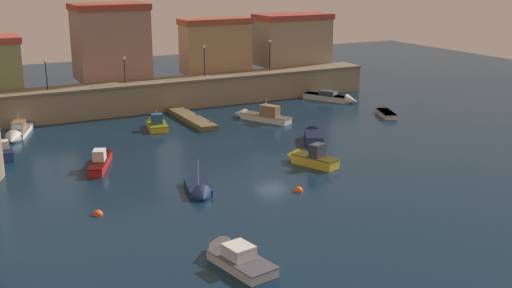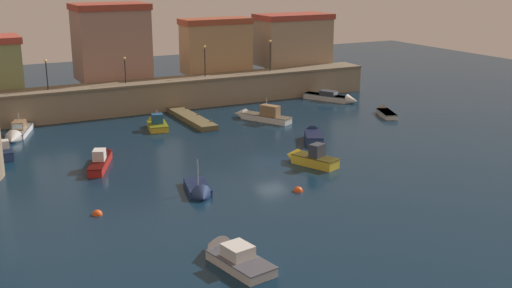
% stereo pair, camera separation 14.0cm
% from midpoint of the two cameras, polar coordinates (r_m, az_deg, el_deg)
% --- Properties ---
extents(ground_plane, '(133.06, 133.06, 0.00)m').
position_cam_midpoint_polar(ground_plane, '(53.94, 1.51, -1.61)').
color(ground_plane, '#0C2338').
extents(quay_wall, '(50.74, 3.93, 3.35)m').
position_cam_midpoint_polar(quay_wall, '(74.80, -7.42, 4.50)').
color(quay_wall, gray).
rests_on(quay_wall, ground).
extents(old_town_backdrop, '(49.68, 5.89, 8.68)m').
position_cam_midpoint_polar(old_town_backdrop, '(77.89, -9.10, 8.59)').
color(old_town_backdrop, '#87945D').
rests_on(old_town_backdrop, ground).
extents(pier_dock, '(1.82, 10.33, 0.70)m').
position_cam_midpoint_polar(pier_dock, '(68.54, -5.74, 2.31)').
color(pier_dock, brown).
rests_on(pier_dock, ground).
extents(quay_lamp_0, '(0.32, 0.32, 3.19)m').
position_cam_midpoint_polar(quay_lamp_0, '(70.73, -18.11, 6.34)').
color(quay_lamp_0, black).
rests_on(quay_lamp_0, quay_wall).
extents(quay_lamp_1, '(0.32, 0.32, 2.91)m').
position_cam_midpoint_polar(quay_lamp_1, '(72.55, -11.55, 6.89)').
color(quay_lamp_1, black).
rests_on(quay_lamp_1, quay_wall).
extents(quay_lamp_2, '(0.32, 0.32, 3.63)m').
position_cam_midpoint_polar(quay_lamp_2, '(75.64, -4.53, 7.82)').
color(quay_lamp_2, black).
rests_on(quay_lamp_2, quay_wall).
extents(quay_lamp_3, '(0.32, 0.32, 3.79)m').
position_cam_midpoint_polar(quay_lamp_3, '(79.38, 1.32, 8.31)').
color(quay_lamp_3, black).
rests_on(quay_lamp_3, quay_wall).
extents(moored_boat_0, '(1.31, 4.24, 1.65)m').
position_cam_midpoint_polar(moored_boat_0, '(59.63, -21.46, -0.53)').
color(moored_boat_0, navy).
rests_on(moored_boat_0, ground).
extents(moored_boat_1, '(2.76, 5.57, 1.85)m').
position_cam_midpoint_polar(moored_boat_1, '(36.30, -2.18, -9.86)').
color(moored_boat_1, silver).
rests_on(moored_boat_1, ground).
extents(moored_boat_2, '(4.45, 6.88, 2.86)m').
position_cam_midpoint_polar(moored_boat_2, '(68.23, 0.49, 2.57)').
color(moored_boat_2, white).
rests_on(moored_boat_2, ground).
extents(moored_boat_3, '(3.75, 6.66, 1.76)m').
position_cam_midpoint_polar(moored_boat_3, '(54.50, -13.51, -1.34)').
color(moored_boat_3, red).
rests_on(moored_boat_3, ground).
extents(moored_boat_4, '(3.04, 5.02, 1.28)m').
position_cam_midpoint_polar(moored_boat_4, '(72.39, 11.41, 2.81)').
color(moored_boat_4, silver).
rests_on(moored_boat_4, ground).
extents(moored_boat_5, '(2.60, 4.54, 2.51)m').
position_cam_midpoint_polar(moored_boat_5, '(65.98, -8.78, 1.82)').
color(moored_boat_5, gold).
rests_on(moored_boat_5, ground).
extents(moored_boat_6, '(3.19, 5.11, 2.17)m').
position_cam_midpoint_polar(moored_boat_6, '(53.32, 4.85, -1.23)').
color(moored_boat_6, gold).
rests_on(moored_boat_6, ground).
extents(moored_boat_7, '(3.77, 6.89, 2.59)m').
position_cam_midpoint_polar(moored_boat_7, '(65.93, -20.40, 0.96)').
color(moored_boat_7, white).
rests_on(moored_boat_7, ground).
extents(moored_boat_8, '(2.55, 4.69, 2.95)m').
position_cam_midpoint_polar(moored_boat_8, '(46.60, -4.97, -4.17)').
color(moored_boat_8, navy).
rests_on(moored_boat_8, ground).
extents(moored_boat_9, '(4.67, 6.93, 1.58)m').
position_cam_midpoint_polar(moored_boat_9, '(78.61, 6.96, 4.13)').
color(moored_boat_9, silver).
rests_on(moored_boat_9, ground).
extents(moored_boat_10, '(3.46, 4.76, 1.44)m').
position_cam_midpoint_polar(moored_boat_10, '(60.79, 5.17, 0.76)').
color(moored_boat_10, navy).
rests_on(moored_boat_10, ground).
extents(mooring_buoy_0, '(0.68, 0.68, 0.68)m').
position_cam_midpoint_polar(mooring_buoy_0, '(44.07, -13.85, -6.14)').
color(mooring_buoy_0, '#EA4C19').
rests_on(mooring_buoy_0, ground).
extents(mooring_buoy_1, '(0.71, 0.71, 0.71)m').
position_cam_midpoint_polar(mooring_buoy_1, '(47.18, 3.85, -4.22)').
color(mooring_buoy_1, '#EA4C19').
rests_on(mooring_buoy_1, ground).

